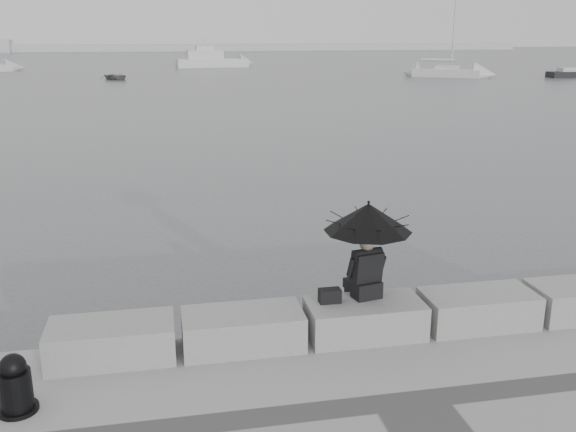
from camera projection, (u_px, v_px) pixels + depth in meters
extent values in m
plane|color=#4C4F52|center=(354.00, 352.00, 9.51)|extent=(360.00, 360.00, 0.00)
cube|color=gray|center=(112.00, 341.00, 8.24)|extent=(1.60, 0.80, 0.50)
cube|color=gray|center=(243.00, 330.00, 8.56)|extent=(1.60, 0.80, 0.50)
cube|color=gray|center=(365.00, 319.00, 8.88)|extent=(1.60, 0.80, 0.50)
cube|color=gray|center=(478.00, 309.00, 9.20)|extent=(1.60, 0.80, 0.50)
sphere|color=#726056|center=(367.00, 243.00, 8.81)|extent=(0.21, 0.21, 0.21)
cylinder|color=black|center=(367.00, 239.00, 8.79)|extent=(0.02, 0.02, 1.00)
cone|color=black|center=(368.00, 217.00, 8.70)|extent=(1.21, 1.21, 0.39)
sphere|color=black|center=(369.00, 202.00, 8.64)|extent=(0.04, 0.04, 0.04)
cube|color=black|center=(330.00, 296.00, 8.79)|extent=(0.30, 0.17, 0.19)
cylinder|color=black|center=(18.00, 409.00, 7.15)|extent=(0.45, 0.45, 0.06)
cylinder|color=black|center=(16.00, 392.00, 7.09)|extent=(0.36, 0.36, 0.50)
sphere|color=black|center=(13.00, 367.00, 7.00)|extent=(0.29, 0.29, 0.29)
cube|color=#ADB0B3|center=(167.00, 48.00, 155.35)|extent=(180.00, 6.00, 1.60)
cube|color=#BCBCBE|center=(447.00, 74.00, 66.94)|extent=(7.04, 5.86, 0.90)
cube|color=#BCBCBE|center=(447.00, 68.00, 66.78)|extent=(2.89, 2.68, 0.50)
cylinder|color=#9E9EA1|center=(451.00, 9.00, 65.16)|extent=(0.16, 0.16, 12.00)
cylinder|color=#9E9EA1|center=(448.00, 61.00, 66.60)|extent=(3.25, 2.27, 0.10)
cube|color=#BCBCBE|center=(212.00, 63.00, 85.23)|extent=(9.58, 3.70, 1.20)
cube|color=#BCBCBE|center=(212.00, 55.00, 84.93)|extent=(4.87, 2.65, 1.20)
cube|color=#BCBCBE|center=(212.00, 48.00, 84.68)|extent=(2.48, 1.82, 0.60)
cylinder|color=#9E9EA1|center=(211.00, 39.00, 84.37)|extent=(0.08, 0.08, 1.60)
cube|color=black|center=(574.00, 75.00, 66.53)|extent=(5.68, 1.73, 0.70)
cube|color=#BCBCBE|center=(574.00, 70.00, 66.39)|extent=(1.72, 1.24, 0.50)
imported|color=gray|center=(116.00, 77.00, 63.36)|extent=(3.74, 3.22, 0.59)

